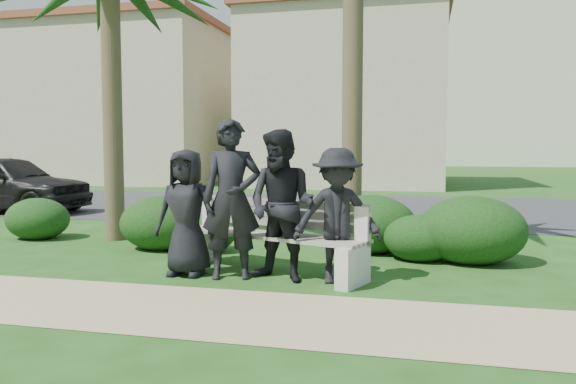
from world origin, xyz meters
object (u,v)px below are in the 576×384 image
at_px(man_b, 232,199).
at_px(car_a, 5,183).
at_px(man_c, 282,206).
at_px(park_bench, 269,241).
at_px(street_lamp, 110,110).
at_px(man_a, 186,212).
at_px(man_d, 337,216).

distance_m(man_b, car_a, 9.35).
bearing_deg(man_c, car_a, 163.77).
relative_size(park_bench, man_b, 1.42).
distance_m(street_lamp, man_a, 15.20).
height_order(street_lamp, man_a, street_lamp).
xyz_separation_m(street_lamp, man_b, (9.07, -12.45, -2.01)).
bearing_deg(street_lamp, park_bench, -52.08).
relative_size(street_lamp, man_b, 2.29).
bearing_deg(street_lamp, man_d, -50.25).
relative_size(man_b, man_d, 1.22).
height_order(man_b, man_d, man_b).
distance_m(man_a, car_a, 8.85).
height_order(park_bench, car_a, car_a).
height_order(man_b, car_a, man_b).
xyz_separation_m(man_a, man_c, (1.18, -0.01, 0.11)).
bearing_deg(man_a, man_b, -1.96).
xyz_separation_m(park_bench, man_c, (0.25, -0.35, 0.48)).
distance_m(man_a, man_b, 0.61).
bearing_deg(man_c, man_a, -164.04).
bearing_deg(car_a, park_bench, -121.39).
bearing_deg(park_bench, man_d, 0.99).
bearing_deg(car_a, street_lamp, 11.82).
bearing_deg(man_a, car_a, 143.84).
distance_m(man_d, car_a, 10.34).
relative_size(street_lamp, man_a, 2.82).
xyz_separation_m(street_lamp, man_a, (8.49, -12.43, -2.18)).
relative_size(park_bench, man_a, 1.75).
distance_m(man_b, man_c, 0.60).
bearing_deg(man_b, car_a, 126.21).
distance_m(park_bench, man_c, 0.65).
xyz_separation_m(street_lamp, park_bench, (9.42, -12.09, -2.55)).
relative_size(park_bench, car_a, 0.64).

